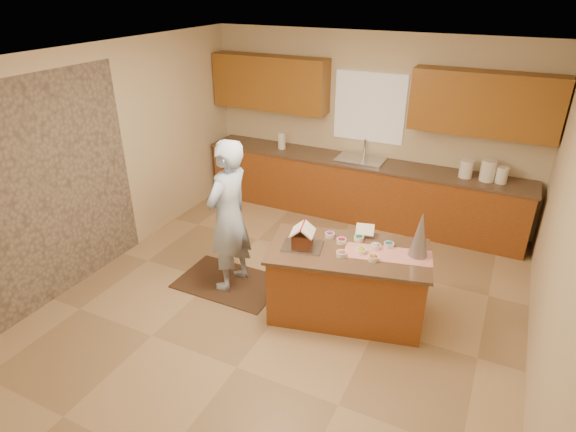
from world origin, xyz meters
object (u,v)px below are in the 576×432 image
object	(u,v)px
island_base	(347,284)
gingerbread_house	(303,237)
boy	(228,217)
tinsel_tree	(420,235)

from	to	relation	value
island_base	gingerbread_house	size ratio (longest dim) A/B	5.38
boy	island_base	bearing A→B (deg)	98.20
island_base	tinsel_tree	xyz separation A→B (m)	(0.66, 0.20, 0.67)
tinsel_tree	gingerbread_house	distance (m)	1.18
island_base	gingerbread_house	xyz separation A→B (m)	(-0.46, -0.15, 0.54)
island_base	boy	world-z (taller)	boy
island_base	tinsel_tree	size ratio (longest dim) A/B	3.27
island_base	tinsel_tree	bearing A→B (deg)	3.67
island_base	tinsel_tree	world-z (taller)	tinsel_tree
tinsel_tree	gingerbread_house	xyz separation A→B (m)	(-1.12, -0.35, -0.13)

